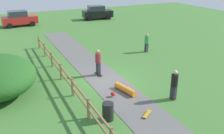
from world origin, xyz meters
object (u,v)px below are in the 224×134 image
object	(u,v)px
skater_riding	(98,61)
bystander_black	(174,84)
skater_fallen	(124,90)
bystander_green	(147,42)
trash_bin	(108,111)
parked_car_black	(97,12)
parked_car_red	(19,19)
skateboard_loose	(147,114)

from	to	relation	value
skater_riding	bystander_black	size ratio (longest dim) A/B	1.03
skater_fallen	bystander_green	xyz separation A→B (m)	(5.43, 6.02, 0.71)
skater_fallen	bystander_green	distance (m)	8.13
trash_bin	bystander_green	xyz separation A→B (m)	(7.48, 8.15, 0.46)
bystander_green	parked_car_black	xyz separation A→B (m)	(1.89, 15.80, 0.05)
bystander_green	skater_fallen	bearing A→B (deg)	-132.06
trash_bin	bystander_black	distance (m)	4.19
skater_riding	parked_car_black	bearing A→B (deg)	67.68
skater_fallen	bystander_green	size ratio (longest dim) A/B	1.02
skater_riding	parked_car_red	size ratio (longest dim) A/B	0.42
trash_bin	skater_fallen	xyz separation A→B (m)	(2.05, 2.14, -0.25)
parked_car_red	trash_bin	bearing A→B (deg)	-87.04
trash_bin	parked_car_red	distance (m)	23.98
skater_riding	parked_car_red	bearing A→B (deg)	98.85
skater_fallen	bystander_black	size ratio (longest dim) A/B	0.95
skater_fallen	parked_car_red	distance (m)	22.06
skater_fallen	parked_car_red	size ratio (longest dim) A/B	0.39
parked_car_black	parked_car_red	world-z (taller)	same
bystander_black	trash_bin	bearing A→B (deg)	-176.41
trash_bin	parked_car_black	distance (m)	25.72
trash_bin	skateboard_loose	xyz separation A→B (m)	(1.92, -0.52, -0.36)
trash_bin	skateboard_loose	distance (m)	2.02
skateboard_loose	bystander_green	xyz separation A→B (m)	(5.56, 8.68, 0.82)
bystander_black	bystander_green	world-z (taller)	bystander_black
skater_fallen	bystander_black	bearing A→B (deg)	-41.90
bystander_black	parked_car_black	size ratio (longest dim) A/B	0.40
skateboard_loose	skater_riding	bearing A→B (deg)	92.43
skater_fallen	parked_car_black	world-z (taller)	parked_car_black
trash_bin	parked_car_black	size ratio (longest dim) A/B	0.21
skater_fallen	parked_car_black	size ratio (longest dim) A/B	0.38
trash_bin	parked_car_black	bearing A→B (deg)	68.62
skateboard_loose	bystander_black	world-z (taller)	bystander_black
bystander_green	parked_car_red	world-z (taller)	parked_car_red
skater_riding	parked_car_black	size ratio (longest dim) A/B	0.42
bystander_black	parked_car_red	bearing A→B (deg)	102.81
trash_bin	parked_car_red	bearing A→B (deg)	92.96
parked_car_red	bystander_black	bearing A→B (deg)	-77.19
bystander_green	parked_car_red	bearing A→B (deg)	118.91
bystander_black	parked_car_black	bearing A→B (deg)	77.55
skateboard_loose	bystander_black	size ratio (longest dim) A/B	0.43
bystander_green	skater_riding	bearing A→B (deg)	-153.05
bystander_black	parked_car_red	size ratio (longest dim) A/B	0.41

